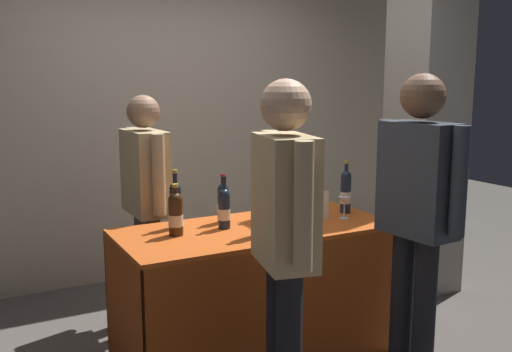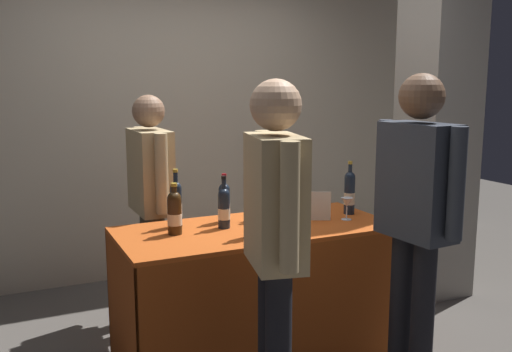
{
  "view_description": "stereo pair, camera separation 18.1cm",
  "coord_description": "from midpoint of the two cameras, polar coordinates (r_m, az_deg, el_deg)",
  "views": [
    {
      "loc": [
        -1.53,
        -2.83,
        1.64
      ],
      "look_at": [
        0.0,
        0.0,
        1.09
      ],
      "focal_mm": 39.94,
      "sensor_mm": 36.0,
      "label": 1
    },
    {
      "loc": [
        -1.37,
        -2.91,
        1.64
      ],
      "look_at": [
        0.0,
        0.0,
        1.09
      ],
      "focal_mm": 39.94,
      "sensor_mm": 36.0,
      "label": 2
    }
  ],
  "objects": [
    {
      "name": "wine_glass_near_vendor",
      "position": [
        3.53,
        10.55,
        -2.69
      ],
      "size": [
        0.07,
        0.07,
        0.14
      ],
      "color": "silver",
      "rests_on": "tasting_table"
    },
    {
      "name": "back_partition",
      "position": [
        4.84,
        -7.77,
        7.84
      ],
      "size": [
        7.03,
        0.12,
        2.99
      ],
      "primitive_type": "cube",
      "color": "#B2A893",
      "rests_on": "ground_plane"
    },
    {
      "name": "display_bottle_5",
      "position": [
        3.1,
        1.68,
        -3.51
      ],
      "size": [
        0.07,
        0.07,
        0.34
      ],
      "color": "black",
      "rests_on": "tasting_table"
    },
    {
      "name": "taster_foreground_left",
      "position": [
        3.06,
        17.42,
        -2.81
      ],
      "size": [
        0.24,
        0.57,
        1.67
      ],
      "rotation": [
        0.0,
        0.0,
        1.65
      ],
      "color": "black",
      "rests_on": "ground_plane"
    },
    {
      "name": "display_bottle_3",
      "position": [
        3.67,
        10.75,
        -1.61
      ],
      "size": [
        0.07,
        0.07,
        0.34
      ],
      "color": "#192333",
      "rests_on": "tasting_table"
    },
    {
      "name": "vendor_presenter",
      "position": [
        3.82,
        -9.15,
        -1.31
      ],
      "size": [
        0.21,
        0.61,
        1.54
      ],
      "rotation": [
        0.0,
        0.0,
        -1.56
      ],
      "color": "#4C4233",
      "rests_on": "ground_plane"
    },
    {
      "name": "brochure_stand",
      "position": [
        3.49,
        7.69,
        -3.01
      ],
      "size": [
        0.15,
        0.08,
        0.18
      ],
      "primitive_type": "cube",
      "rotation": [
        0.03,
        0.0,
        2.68
      ],
      "color": "silver",
      "rests_on": "tasting_table"
    },
    {
      "name": "display_bottle_1",
      "position": [
        3.41,
        -1.68,
        -2.63
      ],
      "size": [
        0.07,
        0.07,
        0.29
      ],
      "color": "#192333",
      "rests_on": "tasting_table"
    },
    {
      "name": "display_bottle_0",
      "position": [
        3.32,
        -6.46,
        -2.74
      ],
      "size": [
        0.07,
        0.07,
        0.34
      ],
      "color": "#192333",
      "rests_on": "tasting_table"
    },
    {
      "name": "tasting_table",
      "position": [
        3.4,
        1.55,
        -9.17
      ],
      "size": [
        1.6,
        0.73,
        0.79
      ],
      "color": "#B74C19",
      "rests_on": "ground_plane"
    },
    {
      "name": "display_bottle_6",
      "position": [
        3.49,
        2.66,
        -2.02
      ],
      "size": [
        0.07,
        0.07,
        0.34
      ],
      "color": "#38230F",
      "rests_on": "tasting_table"
    },
    {
      "name": "featured_wine_bottle",
      "position": [
        3.16,
        -6.53,
        -3.63
      ],
      "size": [
        0.08,
        0.08,
        0.29
      ],
      "color": "#38230F",
      "rests_on": "tasting_table"
    },
    {
      "name": "display_bottle_4",
      "position": [
        3.5,
        5.3,
        -1.98
      ],
      "size": [
        0.08,
        0.08,
        0.33
      ],
      "color": "#38230F",
      "rests_on": "tasting_table"
    },
    {
      "name": "taster_foreground_right",
      "position": [
        2.54,
        3.97,
        -5.4
      ],
      "size": [
        0.29,
        0.54,
        1.65
      ],
      "rotation": [
        0.0,
        0.0,
        1.35
      ],
      "color": "black",
      "rests_on": "ground_plane"
    },
    {
      "name": "concrete_pillar",
      "position": [
        4.51,
        19.01,
        8.6
      ],
      "size": [
        0.46,
        0.46,
        3.2
      ],
      "primitive_type": "cube",
      "color": "gray",
      "rests_on": "ground_plane"
    },
    {
      "name": "display_bottle_2",
      "position": [
        3.27,
        -1.64,
        -3.16
      ],
      "size": [
        0.07,
        0.07,
        0.31
      ],
      "color": "#192333",
      "rests_on": "tasting_table"
    }
  ]
}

